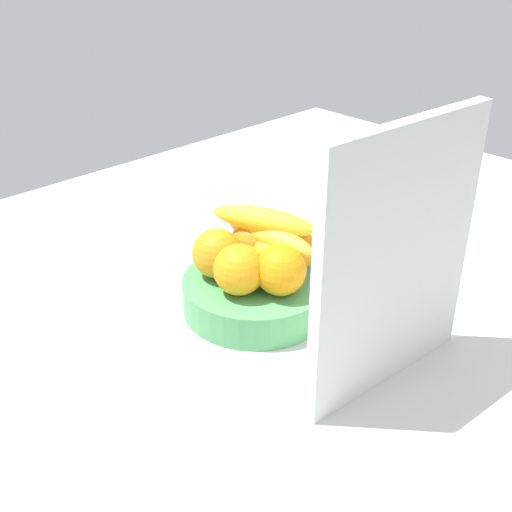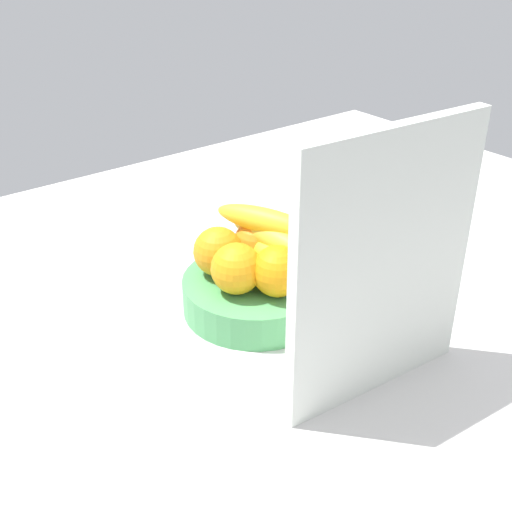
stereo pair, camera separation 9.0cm
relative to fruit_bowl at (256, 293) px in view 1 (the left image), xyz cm
name	(u,v)px [view 1 (the left image)]	position (x,y,z in cm)	size (l,w,h in cm)	color
ground_plane	(271,310)	(-2.88, 0.60, -4.24)	(180.00, 140.00, 3.00)	silver
fruit_bowl	(256,293)	(0.00, 0.00, 0.00)	(23.07, 23.07, 5.48)	#50A461
orange_front_left	(239,270)	(4.52, 1.12, 6.62)	(7.76, 7.76, 7.76)	orange
orange_front_right	(281,270)	(0.18, 5.43, 6.62)	(7.76, 7.76, 7.76)	orange
orange_center	(291,249)	(-5.73, 1.93, 6.62)	(7.76, 7.76, 7.76)	orange
orange_back_left	(254,244)	(-2.72, -3.29, 6.62)	(7.76, 7.76, 7.76)	orange
orange_back_right	(217,253)	(3.59, -4.97, 6.62)	(7.76, 7.76, 7.76)	orange
banana_bunch	(266,242)	(-2.69, -0.59, 8.04)	(12.05, 18.61, 10.60)	yellow
cutting_board	(397,261)	(-0.95, 24.17, 15.26)	(28.00, 1.80, 36.00)	white
thermos_tumbler	(372,218)	(-27.71, 1.13, 4.48)	(8.80, 8.80, 14.45)	#B9B9B4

